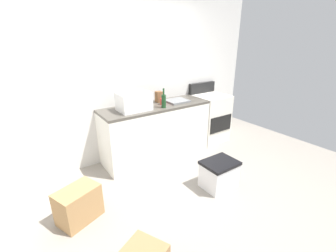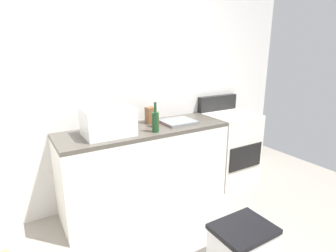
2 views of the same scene
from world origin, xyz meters
name	(u,v)px [view 1 (image 1 of 2)]	position (x,y,z in m)	size (l,w,h in m)	color
ground_plane	(186,199)	(0.00, 0.00, 0.00)	(6.00, 6.00, 0.00)	gray
wall_back	(127,79)	(0.00, 1.55, 1.30)	(5.00, 0.10, 2.60)	silver
kitchen_counter	(156,131)	(0.30, 1.20, 0.45)	(1.80, 0.60, 0.90)	silver
refrigerator	(1,137)	(-1.75, 1.15, 0.87)	(0.68, 0.66, 1.74)	white
stove_oven	(209,117)	(1.52, 1.21, 0.47)	(0.60, 0.61, 1.10)	silver
microwave	(134,101)	(-0.10, 1.15, 1.04)	(0.46, 0.34, 0.27)	white
sink_basin	(177,101)	(0.71, 1.18, 0.92)	(0.36, 0.32, 0.03)	slate
wine_bottle	(164,101)	(0.33, 1.02, 1.01)	(0.07, 0.07, 0.30)	#193F1E
coffee_mug	(163,101)	(0.42, 1.18, 0.95)	(0.08, 0.08, 0.10)	red
knife_block	(159,97)	(0.45, 1.34, 0.99)	(0.10, 0.10, 0.18)	brown
cardboard_box_large	(79,204)	(-1.20, 0.40, 0.20)	(0.44, 0.29, 0.39)	#A37A4C
storage_bin	(219,174)	(0.53, -0.04, 0.19)	(0.46, 0.36, 0.38)	silver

